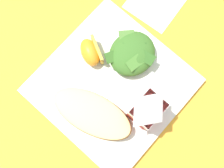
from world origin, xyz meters
The scene contains 7 objects.
ground centered at (0.00, 0.00, 0.00)m, with size 3.00×3.00×0.00m, color gold.
white_plate centered at (0.00, 0.00, 0.01)m, with size 0.28×0.28×0.02m, color white.
cheesy_pizza_bread centered at (0.07, 0.01, 0.03)m, with size 0.12×0.18×0.04m.
green_salad_pile centered at (-0.07, -0.01, 0.04)m, with size 0.10×0.10×0.04m.
milk_carton centered at (0.00, 0.09, 0.08)m, with size 0.06×0.04×0.11m.
orange_wedge_front centered at (-0.02, -0.08, 0.04)m, with size 0.06×0.07×0.04m.
paper_napkin centered at (-0.21, -0.06, 0.00)m, with size 0.11×0.11×0.00m, color white.
Camera 1 is at (0.07, 0.06, 0.54)m, focal length 40.84 mm.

